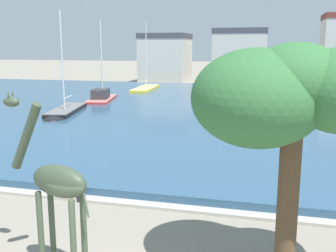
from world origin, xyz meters
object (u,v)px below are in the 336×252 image
Objects in this scene: giraffe_statue at (55,184)px; sailboat_yellow at (147,89)px; sailboat_red at (102,98)px; sailboat_black at (64,113)px; mooring_bollard at (79,195)px; shade_tree at (290,95)px.

giraffe_statue is 41.87m from sailboat_yellow.
sailboat_yellow is 11.11m from sailboat_red.
sailboat_black is at bearing -92.36° from sailboat_yellow.
mooring_bollard is (-1.69, 4.48, -2.15)m from giraffe_statue.
sailboat_yellow is 37.07m from mooring_bollard.
shade_tree reaches higher than giraffe_statue.
sailboat_yellow is 1.06× the size of sailboat_black.
sailboat_yellow is at bearing 87.64° from sailboat_black.
sailboat_red is 16.86× the size of mooring_bollard.
sailboat_black is (-11.05, 20.48, -1.97)m from giraffe_statue.
sailboat_black is at bearing -86.50° from sailboat_red.
sailboat_yellow is 42.81m from shade_tree.
giraffe_statue is at bearing -69.38° from mooring_bollard.
shade_tree is (17.21, -28.52, 4.18)m from sailboat_red.
sailboat_black is (-0.83, -20.08, 0.03)m from sailboat_yellow.
sailboat_black is at bearing 118.36° from giraffe_statue.
sailboat_yellow is 18.19× the size of mooring_bollard.
sailboat_yellow is 20.09m from sailboat_black.
giraffe_statue is at bearing -61.64° from sailboat_black.
sailboat_black is 17.22× the size of mooring_bollard.
sailboat_black is 25.97m from shade_tree.
giraffe_statue reaches higher than mooring_bollard.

